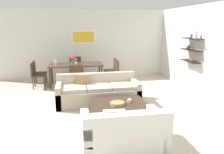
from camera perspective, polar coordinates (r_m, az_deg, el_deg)
name	(u,v)px	position (r m, az deg, el deg)	size (l,w,h in m)	color
ground_plane	(104,107)	(5.94, -1.99, -7.59)	(18.00, 18.00, 0.00)	#BCB29E
back_wall_unit	(99,44)	(9.12, -3.47, 8.50)	(8.40, 0.09, 2.70)	silver
right_wall_shelf_unit	(200,51)	(7.23, 21.76, 6.28)	(0.34, 8.20, 2.70)	silver
sofa_beige	(98,93)	(6.15, -3.67, -4.01)	(2.23, 0.90, 0.78)	#B2A893
loveseat_white	(123,133)	(3.98, 2.91, -14.07)	(1.43, 0.90, 0.78)	white
coffee_table	(119,111)	(5.13, 1.69, -8.80)	(1.27, 1.00, 0.38)	#38281E
decorative_bowl	(117,103)	(4.97, 1.39, -6.75)	(0.33, 0.33, 0.07)	#99844C
candle_jar	(129,101)	(5.16, 4.49, -6.04)	(0.09, 0.09, 0.07)	silver
dining_table	(76,66)	(7.98, -9.24, 2.76)	(1.88, 0.84, 0.75)	#422D1E
dining_chair_head	(76,67)	(8.83, -9.32, 2.63)	(0.44, 0.44, 0.88)	#422D1E
dining_chair_foot	(77,76)	(7.21, -9.04, 0.21)	(0.44, 0.44, 0.88)	#422D1E
dining_chair_left_near	(36,74)	(7.93, -18.92, 0.84)	(0.44, 0.44, 0.88)	#422D1E
dining_chair_left_far	(38,71)	(8.29, -18.55, 1.40)	(0.44, 0.44, 0.88)	#422D1E
dining_chair_right_far	(112,69)	(8.33, 0.06, 2.16)	(0.44, 0.44, 0.88)	#422D1E
dining_chair_right_near	(114,71)	(7.97, 0.55, 1.64)	(0.44, 0.44, 0.88)	#422D1E
wine_glass_foot	(76,63)	(7.60, -9.23, 3.55)	(0.07, 0.07, 0.14)	silver
wine_glass_left_near	(55,62)	(7.87, -14.32, 3.71)	(0.08, 0.08, 0.16)	silver
wine_glass_head	(76,59)	(8.31, -9.34, 4.50)	(0.08, 0.08, 0.17)	silver
wine_glass_left_far	(56,61)	(8.07, -14.23, 4.02)	(0.07, 0.07, 0.16)	silver
centerpiece_vase	(73,60)	(7.95, -9.95, 4.44)	(0.16, 0.16, 0.29)	teal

